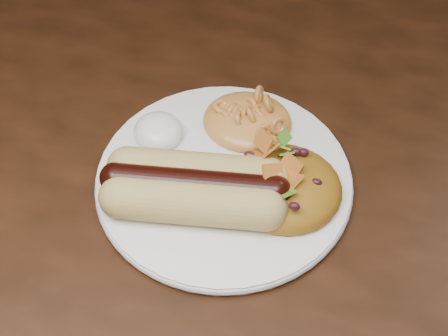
# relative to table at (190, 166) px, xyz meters

# --- Properties ---
(table) EXTENTS (1.60, 0.90, 0.75)m
(table) POSITION_rel_table_xyz_m (0.00, 0.00, 0.00)
(table) COLOR black
(table) RESTS_ON floor
(plate) EXTENTS (0.22, 0.22, 0.01)m
(plate) POSITION_rel_table_xyz_m (0.06, -0.08, 0.10)
(plate) COLOR white
(plate) RESTS_ON table
(hotdog) EXTENTS (0.12, 0.08, 0.03)m
(hotdog) POSITION_rel_table_xyz_m (0.04, -0.11, 0.12)
(hotdog) COLOR tan
(hotdog) RESTS_ON plate
(mac_and_cheese) EXTENTS (0.09, 0.09, 0.03)m
(mac_and_cheese) POSITION_rel_table_xyz_m (0.06, -0.02, 0.12)
(mac_and_cheese) COLOR #D0843E
(mac_and_cheese) RESTS_ON plate
(sour_cream) EXTENTS (0.05, 0.05, 0.02)m
(sour_cream) POSITION_rel_table_xyz_m (-0.01, -0.06, 0.12)
(sour_cream) COLOR white
(sour_cream) RESTS_ON plate
(taco_salad) EXTENTS (0.09, 0.09, 0.04)m
(taco_salad) POSITION_rel_table_xyz_m (0.11, -0.09, 0.12)
(taco_salad) COLOR #B8340F
(taco_salad) RESTS_ON plate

